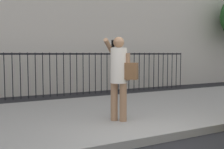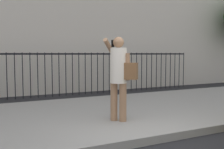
# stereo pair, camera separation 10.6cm
# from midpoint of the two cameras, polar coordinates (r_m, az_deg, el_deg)

# --- Properties ---
(ground_plane) EXTENTS (60.00, 60.00, 0.00)m
(ground_plane) POSITION_cam_midpoint_polar(r_m,az_deg,el_deg) (4.70, 7.99, -14.90)
(ground_plane) COLOR black
(sidewalk) EXTENTS (28.00, 4.40, 0.15)m
(sidewalk) POSITION_cam_midpoint_polar(r_m,az_deg,el_deg) (6.54, -3.10, -8.64)
(sidewalk) COLOR gray
(sidewalk) RESTS_ON ground
(iron_fence) EXTENTS (12.03, 0.04, 1.60)m
(iron_fence) POSITION_cam_midpoint_polar(r_m,az_deg,el_deg) (9.89, -11.67, 1.26)
(iron_fence) COLOR black
(iron_fence) RESTS_ON ground
(pedestrian_on_phone) EXTENTS (0.68, 0.71, 1.75)m
(pedestrian_on_phone) POSITION_cam_midpoint_polar(r_m,az_deg,el_deg) (5.53, 2.18, 0.47)
(pedestrian_on_phone) COLOR #936B4C
(pedestrian_on_phone) RESTS_ON sidewalk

